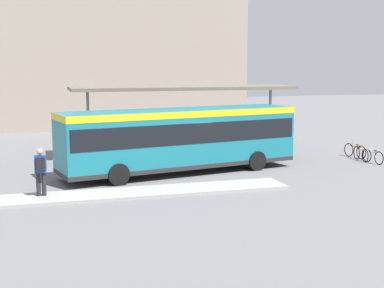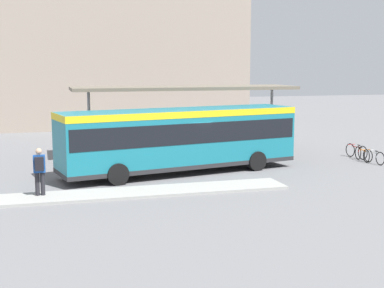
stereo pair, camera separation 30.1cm
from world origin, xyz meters
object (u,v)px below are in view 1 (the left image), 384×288
Objects in this scene: pedestrian_waiting at (41,169)px; bicycle_white at (373,157)px; city_bus at (181,136)px; potted_planter_near_shelter at (203,150)px; bicycle_orange at (361,154)px; bicycle_red at (355,151)px.

pedestrian_waiting is 1.12× the size of bicycle_white.
city_bus reaches higher than bicycle_white.
potted_planter_near_shelter is (8.13, 5.45, -0.45)m from pedestrian_waiting.
potted_planter_near_shelter is at bearing -93.02° from bicycle_orange.
city_bus is 6.96× the size of bicycle_orange.
pedestrian_waiting is (-6.39, -3.42, -0.61)m from city_bus.
pedestrian_waiting is 16.96m from bicycle_white.
city_bus is 7.27m from pedestrian_waiting.
bicycle_white is at bearing -15.69° from potted_planter_near_shelter.
bicycle_orange is 8.53m from potted_planter_near_shelter.
potted_planter_near_shelter is at bearing 38.04° from city_bus.
pedestrian_waiting is 1.31× the size of potted_planter_near_shelter.
city_bus is 6.59× the size of bicycle_red.
city_bus is at bearing -62.29° from pedestrian_waiting.
city_bus is at bearing -79.83° from bicycle_orange.
city_bus is 8.43× the size of potted_planter_near_shelter.
pedestrian_waiting reaches higher than bicycle_orange.
city_bus is at bearing 83.59° from bicycle_white.
bicycle_orange is at bearing -77.05° from pedestrian_waiting.
bicycle_orange is (10.13, 0.51, -1.40)m from city_bus.
potted_planter_near_shelter is at bearing 78.68° from bicycle_red.
city_bus reaches higher than bicycle_red.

